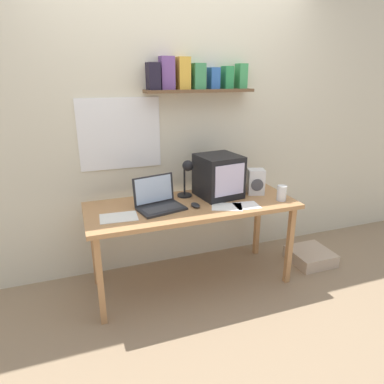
{
  "coord_description": "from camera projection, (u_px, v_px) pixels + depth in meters",
  "views": [
    {
      "loc": [
        -0.88,
        -2.45,
        1.75
      ],
      "look_at": [
        0.0,
        0.0,
        0.85
      ],
      "focal_mm": 32.0,
      "sensor_mm": 36.0,
      "label": 1
    }
  ],
  "objects": [
    {
      "name": "back_wall",
      "position": [
        174.0,
        126.0,
        3.03
      ],
      "size": [
        5.6,
        0.24,
        2.6
      ],
      "color": "beige",
      "rests_on": "ground_plane"
    },
    {
      "name": "laptop",
      "position": [
        158.0,
        200.0,
        2.69
      ],
      "size": [
        0.4,
        0.33,
        0.25
      ],
      "rotation": [
        0.0,
        0.0,
        0.22
      ],
      "color": "#232326",
      "rests_on": "corner_desk"
    },
    {
      "name": "floor_cushion",
      "position": [
        310.0,
        256.0,
        3.34
      ],
      "size": [
        0.38,
        0.38,
        0.12
      ],
      "color": "#C5AD93",
      "rests_on": "ground_plane"
    },
    {
      "name": "crt_monitor",
      "position": [
        219.0,
        176.0,
        2.91
      ],
      "size": [
        0.38,
        0.39,
        0.36
      ],
      "rotation": [
        0.0,
        0.0,
        0.14
      ],
      "color": "black",
      "rests_on": "corner_desk"
    },
    {
      "name": "space_heater",
      "position": [
        256.0,
        182.0,
        2.99
      ],
      "size": [
        0.17,
        0.16,
        0.22
      ],
      "rotation": [
        0.0,
        0.0,
        -0.31
      ],
      "color": "white",
      "rests_on": "corner_desk"
    },
    {
      "name": "loose_paper_near_laptop",
      "position": [
        119.0,
        217.0,
        2.52
      ],
      "size": [
        0.28,
        0.21,
        0.0
      ],
      "rotation": [
        0.0,
        0.0,
        -0.07
      ],
      "color": "white",
      "rests_on": "corner_desk"
    },
    {
      "name": "corner_desk",
      "position": [
        192.0,
        211.0,
        2.81
      ],
      "size": [
        1.71,
        0.67,
        0.75
      ],
      "color": "#B8824F",
      "rests_on": "ground_plane"
    },
    {
      "name": "computer_mouse",
      "position": [
        196.0,
        205.0,
        2.72
      ],
      "size": [
        0.07,
        0.11,
        0.03
      ],
      "rotation": [
        0.0,
        0.0,
        0.11
      ],
      "color": "#232326",
      "rests_on": "corner_desk"
    },
    {
      "name": "desk_lamp",
      "position": [
        187.0,
        173.0,
        2.86
      ],
      "size": [
        0.13,
        0.16,
        0.33
      ],
      "rotation": [
        0.0,
        0.0,
        0.17
      ],
      "color": "black",
      "rests_on": "corner_desk"
    },
    {
      "name": "loose_paper_near_monitor",
      "position": [
        227.0,
        207.0,
        2.72
      ],
      "size": [
        0.29,
        0.26,
        0.0
      ],
      "rotation": [
        0.0,
        0.0,
        -0.41
      ],
      "color": "silver",
      "rests_on": "corner_desk"
    },
    {
      "name": "juice_glass",
      "position": [
        282.0,
        194.0,
        2.84
      ],
      "size": [
        0.08,
        0.08,
        0.13
      ],
      "color": "white",
      "rests_on": "corner_desk"
    },
    {
      "name": "ground_plane",
      "position": [
        192.0,
        282.0,
        3.04
      ],
      "size": [
        12.0,
        12.0,
        0.0
      ],
      "primitive_type": "plane",
      "color": "#9A8061"
    },
    {
      "name": "printed_handout",
      "position": [
        247.0,
        206.0,
        2.74
      ],
      "size": [
        0.21,
        0.19,
        0.0
      ],
      "rotation": [
        0.0,
        0.0,
        -0.1
      ],
      "color": "white",
      "rests_on": "corner_desk"
    }
  ]
}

